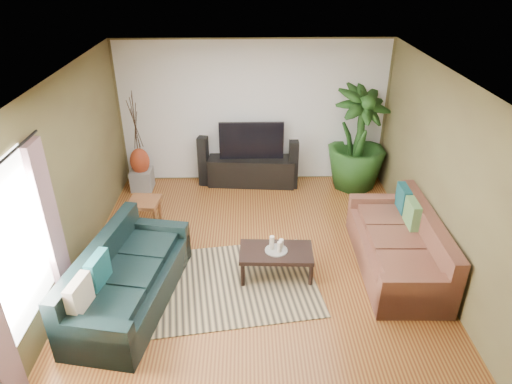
{
  "coord_description": "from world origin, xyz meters",
  "views": [
    {
      "loc": [
        -0.12,
        -5.42,
        4.08
      ],
      "look_at": [
        0.0,
        0.2,
        1.05
      ],
      "focal_mm": 32.0,
      "sensor_mm": 36.0,
      "label": 1
    }
  ],
  "objects_px": {
    "sofa_right": "(397,242)",
    "television": "(251,141)",
    "vase": "(140,161)",
    "side_table": "(145,214)",
    "sofa_left": "(129,276)",
    "coffee_table": "(276,263)",
    "pedestal": "(142,179)",
    "tv_stand": "(252,171)",
    "speaker_left": "(204,161)",
    "speaker_right": "(293,165)",
    "potted_plant": "(358,139)"
  },
  "relations": [
    {
      "from": "sofa_right",
      "to": "television",
      "type": "bearing_deg",
      "value": -141.48
    },
    {
      "from": "vase",
      "to": "side_table",
      "type": "distance_m",
      "value": 1.45
    },
    {
      "from": "sofa_left",
      "to": "coffee_table",
      "type": "xyz_separation_m",
      "value": [
        1.89,
        0.52,
        -0.22
      ]
    },
    {
      "from": "sofa_left",
      "to": "television",
      "type": "xyz_separation_m",
      "value": [
        1.59,
        3.33,
        0.47
      ]
    },
    {
      "from": "television",
      "to": "pedestal",
      "type": "height_order",
      "value": "television"
    },
    {
      "from": "tv_stand",
      "to": "side_table",
      "type": "distance_m",
      "value": 2.32
    },
    {
      "from": "sofa_left",
      "to": "pedestal",
      "type": "xyz_separation_m",
      "value": [
        -0.49,
        3.17,
        -0.23
      ]
    },
    {
      "from": "television",
      "to": "speaker_left",
      "type": "height_order",
      "value": "television"
    },
    {
      "from": "speaker_right",
      "to": "potted_plant",
      "type": "distance_m",
      "value": 1.27
    },
    {
      "from": "sofa_left",
      "to": "tv_stand",
      "type": "bearing_deg",
      "value": -14.87
    },
    {
      "from": "coffee_table",
      "to": "vase",
      "type": "distance_m",
      "value": 3.58
    },
    {
      "from": "side_table",
      "to": "pedestal",
      "type": "bearing_deg",
      "value": 103.53
    },
    {
      "from": "tv_stand",
      "to": "pedestal",
      "type": "bearing_deg",
      "value": -170.79
    },
    {
      "from": "vase",
      "to": "coffee_table",
      "type": "bearing_deg",
      "value": -48.13
    },
    {
      "from": "pedestal",
      "to": "vase",
      "type": "distance_m",
      "value": 0.37
    },
    {
      "from": "tv_stand",
      "to": "potted_plant",
      "type": "xyz_separation_m",
      "value": [
        1.96,
        -0.12,
        0.69
      ]
    },
    {
      "from": "sofa_right",
      "to": "speaker_left",
      "type": "xyz_separation_m",
      "value": [
        -2.93,
        2.66,
        0.06
      ]
    },
    {
      "from": "sofa_left",
      "to": "tv_stand",
      "type": "height_order",
      "value": "sofa_left"
    },
    {
      "from": "potted_plant",
      "to": "vase",
      "type": "bearing_deg",
      "value": -179.46
    },
    {
      "from": "television",
      "to": "speaker_left",
      "type": "xyz_separation_m",
      "value": [
        -0.91,
        0.0,
        -0.41
      ]
    },
    {
      "from": "sofa_right",
      "to": "potted_plant",
      "type": "bearing_deg",
      "value": -177.32
    },
    {
      "from": "pedestal",
      "to": "speaker_right",
      "type": "bearing_deg",
      "value": -0.17
    },
    {
      "from": "pedestal",
      "to": "vase",
      "type": "xyz_separation_m",
      "value": [
        0.0,
        0.0,
        0.37
      ]
    },
    {
      "from": "speaker_left",
      "to": "speaker_right",
      "type": "relative_size",
      "value": 1.03
    },
    {
      "from": "speaker_right",
      "to": "potted_plant",
      "type": "relative_size",
      "value": 0.49
    },
    {
      "from": "coffee_table",
      "to": "speaker_left",
      "type": "distance_m",
      "value": 3.08
    },
    {
      "from": "sofa_right",
      "to": "coffee_table",
      "type": "relative_size",
      "value": 2.19
    },
    {
      "from": "speaker_right",
      "to": "tv_stand",
      "type": "bearing_deg",
      "value": 167.62
    },
    {
      "from": "vase",
      "to": "sofa_right",
      "type": "bearing_deg",
      "value": -31.43
    },
    {
      "from": "coffee_table",
      "to": "pedestal",
      "type": "bearing_deg",
      "value": 134.47
    },
    {
      "from": "speaker_right",
      "to": "speaker_left",
      "type": "bearing_deg",
      "value": 174.07
    },
    {
      "from": "side_table",
      "to": "coffee_table",
      "type": "bearing_deg",
      "value": -32.04
    },
    {
      "from": "sofa_left",
      "to": "tv_stand",
      "type": "relative_size",
      "value": 1.33
    },
    {
      "from": "television",
      "to": "pedestal",
      "type": "relative_size",
      "value": 3.06
    },
    {
      "from": "coffee_table",
      "to": "pedestal",
      "type": "relative_size",
      "value": 2.56
    },
    {
      "from": "sofa_right",
      "to": "tv_stand",
      "type": "xyz_separation_m",
      "value": [
        -2.01,
        2.66,
        -0.15
      ]
    },
    {
      "from": "sofa_left",
      "to": "coffee_table",
      "type": "relative_size",
      "value": 2.17
    },
    {
      "from": "sofa_right",
      "to": "coffee_table",
      "type": "distance_m",
      "value": 1.73
    },
    {
      "from": "vase",
      "to": "speaker_left",
      "type": "bearing_deg",
      "value": 7.79
    },
    {
      "from": "speaker_right",
      "to": "sofa_right",
      "type": "bearing_deg",
      "value": -63.97
    },
    {
      "from": "pedestal",
      "to": "sofa_right",
      "type": "bearing_deg",
      "value": -31.43
    },
    {
      "from": "coffee_table",
      "to": "speaker_right",
      "type": "height_order",
      "value": "speaker_right"
    },
    {
      "from": "speaker_left",
      "to": "potted_plant",
      "type": "height_order",
      "value": "potted_plant"
    },
    {
      "from": "coffee_table",
      "to": "potted_plant",
      "type": "relative_size",
      "value": 0.52
    },
    {
      "from": "television",
      "to": "tv_stand",
      "type": "bearing_deg",
      "value": 0.0
    },
    {
      "from": "television",
      "to": "vase",
      "type": "relative_size",
      "value": 2.39
    },
    {
      "from": "sofa_left",
      "to": "speaker_right",
      "type": "distance_m",
      "value": 3.95
    },
    {
      "from": "tv_stand",
      "to": "side_table",
      "type": "xyz_separation_m",
      "value": [
        -1.75,
        -1.53,
        -0.02
      ]
    },
    {
      "from": "speaker_left",
      "to": "television",
      "type": "bearing_deg",
      "value": 12.34
    },
    {
      "from": "speaker_left",
      "to": "side_table",
      "type": "relative_size",
      "value": 1.93
    }
  ]
}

